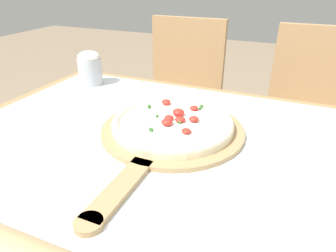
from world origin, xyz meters
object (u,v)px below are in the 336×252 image
(chair_left, at_px, (181,96))
(chair_right, at_px, (308,117))
(pizza, at_px, (173,123))
(flour_cup, at_px, (90,68))
(pizza_peel, at_px, (169,133))

(chair_left, distance_m, chair_right, 0.61)
(chair_right, bearing_deg, pizza, -117.13)
(chair_right, distance_m, flour_cup, 0.96)
(pizza_peel, distance_m, chair_right, 0.85)
(pizza, relative_size, chair_right, 0.34)
(chair_left, xyz_separation_m, flour_cup, (-0.16, -0.50, 0.27))
(pizza, height_order, flour_cup, flour_cup)
(pizza, height_order, chair_left, chair_left)
(pizza_peel, distance_m, chair_left, 0.81)
(chair_right, relative_size, flour_cup, 7.46)
(chair_left, distance_m, flour_cup, 0.59)
(chair_right, bearing_deg, flour_cup, -147.71)
(chair_left, bearing_deg, chair_right, -0.71)
(chair_left, relative_size, flour_cup, 7.46)
(pizza_peel, bearing_deg, chair_left, 108.65)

